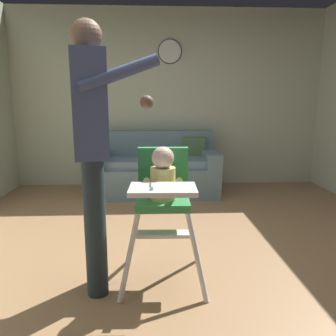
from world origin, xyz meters
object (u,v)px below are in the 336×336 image
at_px(wall_clock, 170,52).
at_px(couch, 156,169).
at_px(high_chair, 163,189).
at_px(adult_standing, 92,146).

bearing_deg(wall_clock, couch, -114.38).
bearing_deg(wall_clock, high_chair, -94.05).
relative_size(couch, adult_standing, 0.98).
distance_m(high_chair, adult_standing, 0.56).
distance_m(high_chair, wall_clock, 3.15).
bearing_deg(adult_standing, couch, 68.40).
relative_size(high_chair, adult_standing, 0.56).
height_order(high_chair, wall_clock, wall_clock).
bearing_deg(high_chair, adult_standing, -76.66).
bearing_deg(adult_standing, wall_clock, 65.94).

